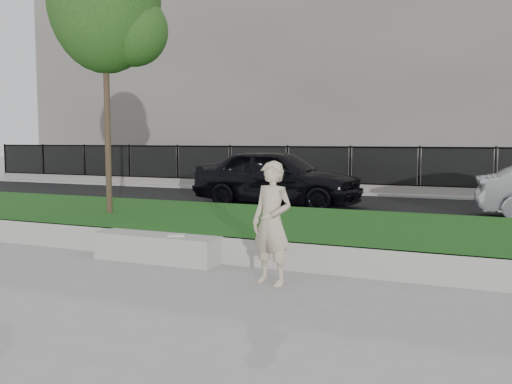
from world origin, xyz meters
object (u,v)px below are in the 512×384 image
at_px(book, 176,235).
at_px(car_dark, 278,177).
at_px(man, 272,223).
at_px(young_tree, 109,5).
at_px(stone_bench, 157,248).

height_order(book, car_dark, car_dark).
xyz_separation_m(man, book, (-1.75, 0.55, -0.36)).
bearing_deg(young_tree, car_dark, 74.84).
bearing_deg(car_dark, book, -167.97).
xyz_separation_m(stone_bench, book, (0.34, -0.00, 0.22)).
distance_m(stone_bench, man, 2.24).
relative_size(stone_bench, young_tree, 0.36).
xyz_separation_m(stone_bench, man, (2.09, -0.55, 0.58)).
bearing_deg(man, young_tree, 165.11).
distance_m(young_tree, car_dark, 6.39).
xyz_separation_m(book, car_dark, (-1.20, 6.99, 0.39)).
relative_size(man, car_dark, 0.34).
xyz_separation_m(man, young_tree, (-4.33, 2.41, 3.58)).
bearing_deg(book, stone_bench, 153.53).
xyz_separation_m(book, young_tree, (-2.59, 1.86, 3.94)).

